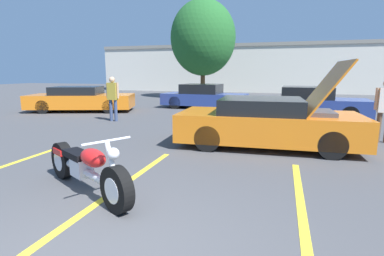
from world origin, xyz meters
The scene contains 10 objects.
parking_stripe_middle centered at (-0.75, 1.60, 0.00)m, with size 0.12×4.98×0.01m, color yellow.
parking_stripe_back centered at (2.01, 1.60, 0.00)m, with size 0.12×4.98×0.01m, color yellow.
far_building centered at (0.00, 27.71, 2.34)m, with size 32.00×4.20×4.40m.
tree_background centered at (-3.83, 19.04, 4.19)m, with size 4.55×4.55×6.81m.
motorcycle centered at (-1.13, 1.71, 0.39)m, with size 2.23×1.35×0.95m.
show_car_hood_open centered at (1.39, 5.54, 0.60)m, with size 4.42×2.11×2.10m.
parked_car_mid_right_row centered at (2.78, 10.76, 0.60)m, with size 4.27×1.97×1.26m.
parked_car_left_row centered at (-7.45, 10.06, 0.56)m, with size 5.08×3.23×1.17m.
parked_car_mid_left_row centered at (-2.17, 12.95, 0.58)m, with size 4.36×2.00×1.23m.
spectator_near_motorcycle centered at (-4.40, 7.90, 0.99)m, with size 0.52×0.22×1.67m.
Camera 1 is at (1.68, -2.01, 1.83)m, focal length 28.00 mm.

